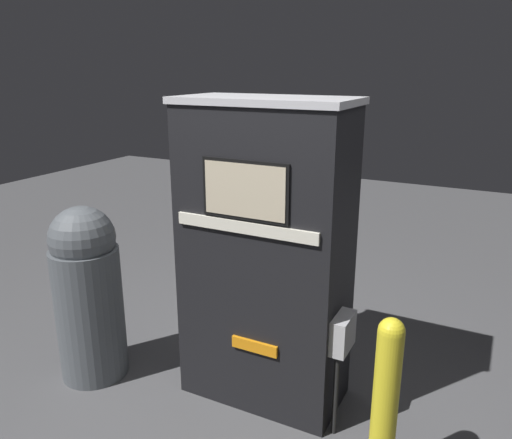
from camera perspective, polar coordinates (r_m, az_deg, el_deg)
ground_plane at (r=3.34m, az=-1.06°, el=-21.15°), size 14.00×14.00×0.00m
gas_pump at (r=3.06m, az=1.11°, el=-4.25°), size 1.10×0.54×1.91m
safety_bollard at (r=2.68m, az=14.56°, el=-19.43°), size 0.13×0.13×0.95m
trash_bin at (r=3.57m, az=-18.66°, el=-7.81°), size 0.45×0.45×1.21m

